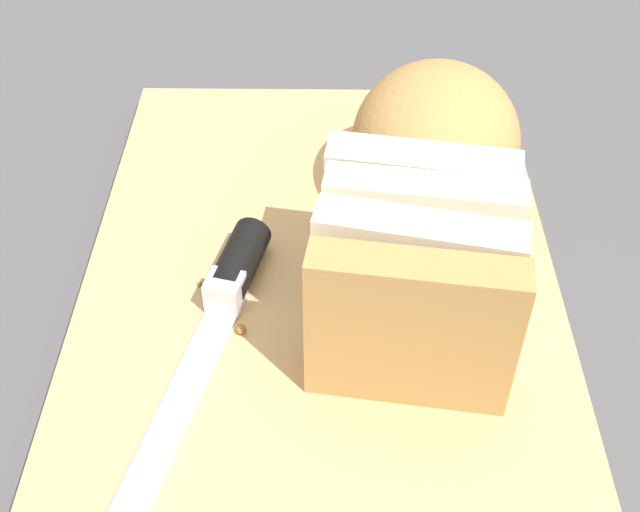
{
  "coord_description": "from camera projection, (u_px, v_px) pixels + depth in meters",
  "views": [
    {
      "loc": [
        0.35,
        0.02,
        0.39
      ],
      "look_at": [
        0.0,
        0.0,
        0.05
      ],
      "focal_mm": 45.07,
      "sensor_mm": 36.0,
      "label": 1
    }
  ],
  "objects": [
    {
      "name": "cutting_board",
      "position": [
        320.0,
        303.0,
        0.51
      ],
      "size": [
        0.48,
        0.32,
        0.02
      ],
      "primitive_type": "cube",
      "rotation": [
        0.0,
        0.0,
        0.04
      ],
      "color": "tan",
      "rests_on": "ground_plane"
    },
    {
      "name": "bread_loaf",
      "position": [
        428.0,
        187.0,
        0.5
      ],
      "size": [
        0.26,
        0.14,
        0.1
      ],
      "rotation": [
        0.0,
        0.0,
        -0.14
      ],
      "color": "tan",
      "rests_on": "cutting_board"
    },
    {
      "name": "crumb_near_loaf",
      "position": [
        238.0,
        263.0,
        0.52
      ],
      "size": [
        0.0,
        0.0,
        0.0
      ],
      "primitive_type": "sphere",
      "color": "#996633",
      "rests_on": "cutting_board"
    },
    {
      "name": "ground_plane",
      "position": [
        320.0,
        314.0,
        0.52
      ],
      "size": [
        3.0,
        3.0,
        0.0
      ],
      "primitive_type": "plane",
      "color": "#4C4C51"
    },
    {
      "name": "crumb_near_knife",
      "position": [
        241.0,
        329.0,
        0.48
      ],
      "size": [
        0.01,
        0.01,
        0.01
      ],
      "primitive_type": "sphere",
      "color": "#996633",
      "rests_on": "cutting_board"
    },
    {
      "name": "crumb_stray_left",
      "position": [
        200.0,
        284.0,
        0.5
      ],
      "size": [
        0.0,
        0.0,
        0.0
      ],
      "primitive_type": "sphere",
      "color": "#996633",
      "rests_on": "cutting_board"
    },
    {
      "name": "bread_knife",
      "position": [
        220.0,
        306.0,
        0.48
      ],
      "size": [
        0.28,
        0.08,
        0.02
      ],
      "rotation": [
        0.0,
        0.0,
        -0.2
      ],
      "color": "silver",
      "rests_on": "cutting_board"
    }
  ]
}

